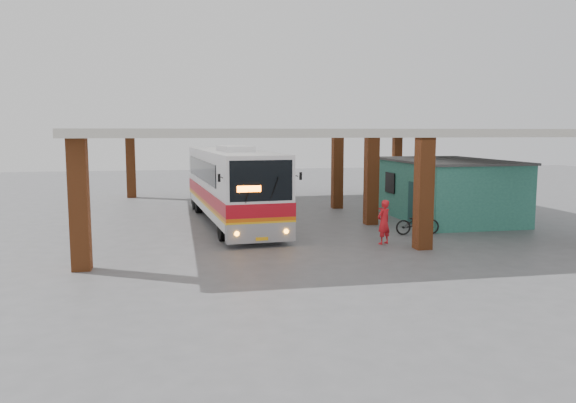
% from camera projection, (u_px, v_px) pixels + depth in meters
% --- Properties ---
extents(ground, '(90.00, 90.00, 0.00)m').
position_uv_depth(ground, '(328.00, 237.00, 24.29)').
color(ground, '#515154').
rests_on(ground, ground).
extents(brick_columns, '(20.10, 21.60, 4.35)m').
position_uv_depth(brick_columns, '(330.00, 178.00, 29.16)').
color(brick_columns, brown).
rests_on(brick_columns, ground).
extents(canopy_roof, '(21.00, 23.00, 0.30)m').
position_uv_depth(canopy_roof, '(306.00, 133.00, 30.15)').
color(canopy_roof, beige).
rests_on(canopy_roof, brick_columns).
extents(shop_building, '(5.20, 8.20, 3.11)m').
position_uv_depth(shop_building, '(446.00, 189.00, 29.42)').
color(shop_building, '#2B6B5D').
rests_on(shop_building, ground).
extents(coach_bus, '(3.87, 13.48, 3.88)m').
position_uv_depth(coach_bus, '(232.00, 184.00, 28.04)').
color(coach_bus, silver).
rests_on(coach_bus, ground).
extents(motorcycle, '(2.03, 0.79, 1.05)m').
position_uv_depth(motorcycle, '(418.00, 223.00, 24.89)').
color(motorcycle, black).
rests_on(motorcycle, ground).
extents(pedestrian, '(0.79, 0.70, 1.81)m').
position_uv_depth(pedestrian, '(384.00, 222.00, 22.76)').
color(pedestrian, red).
rests_on(pedestrian, ground).
extents(red_chair, '(0.47, 0.47, 0.82)m').
position_uv_depth(red_chair, '(384.00, 206.00, 31.59)').
color(red_chair, red).
rests_on(red_chair, ground).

